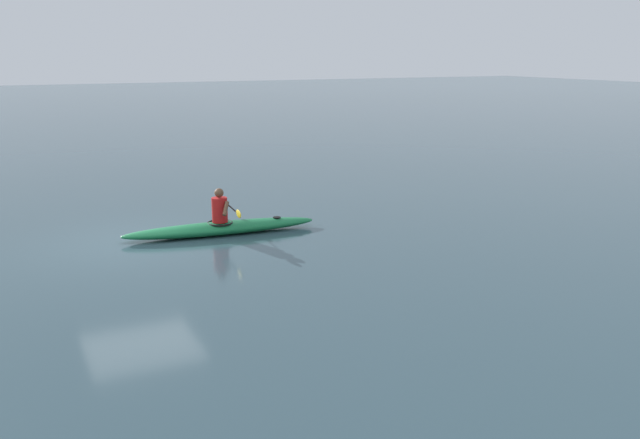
{
  "coord_description": "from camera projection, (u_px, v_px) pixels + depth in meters",
  "views": [
    {
      "loc": [
        2.72,
        14.74,
        4.09
      ],
      "look_at": [
        -2.41,
        4.32,
        1.22
      ],
      "focal_mm": 38.2,
      "sensor_mm": 36.0,
      "label": 1
    }
  ],
  "objects": [
    {
      "name": "ground_plane",
      "position": [
        136.0,
        243.0,
        14.98
      ],
      "size": [
        160.0,
        160.0,
        0.0
      ],
      "primitive_type": "plane",
      "color": "#334C56"
    },
    {
      "name": "kayak",
      "position": [
        221.0,
        228.0,
        15.63
      ],
      "size": [
        4.53,
        1.06,
        0.29
      ],
      "color": "#19723F",
      "rests_on": "ground"
    },
    {
      "name": "kayaker",
      "position": [
        220.0,
        208.0,
        15.52
      ],
      "size": [
        0.5,
        2.31,
        0.79
      ],
      "color": "red",
      "rests_on": "kayak"
    }
  ]
}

